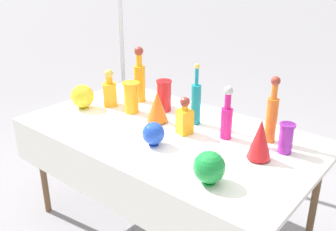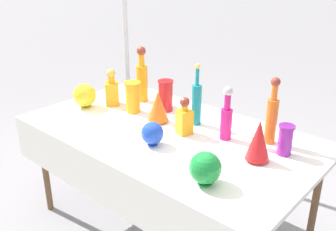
{
  "view_description": "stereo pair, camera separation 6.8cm",
  "coord_description": "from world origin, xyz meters",
  "px_view_note": "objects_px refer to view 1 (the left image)",
  "views": [
    {
      "loc": [
        1.35,
        -1.63,
        1.74
      ],
      "look_at": [
        0.0,
        0.0,
        0.86
      ],
      "focal_mm": 40.0,
      "sensor_mm": 36.0,
      "label": 1
    },
    {
      "loc": [
        1.4,
        -1.59,
        1.74
      ],
      "look_at": [
        0.0,
        0.0,
        0.86
      ],
      "focal_mm": 40.0,
      "sensor_mm": 36.0,
      "label": 2
    }
  ],
  "objects_px": {
    "tall_bottle_2": "(272,114)",
    "tall_bottle_3": "(227,117)",
    "round_bowl_0": "(82,96)",
    "fluted_vase_1": "(260,139)",
    "tall_bottle_1": "(140,78)",
    "round_bowl_2": "(209,167)",
    "tall_bottle_0": "(196,102)",
    "square_decanter_1": "(185,118)",
    "slender_vase_0": "(131,96)",
    "slender_vase_2": "(286,137)",
    "round_bowl_1": "(153,134)",
    "fluted_vase_0": "(157,106)",
    "slender_vase_1": "(164,95)",
    "canopy_pole": "(121,35)",
    "square_decanter_0": "(110,91)"
  },
  "relations": [
    {
      "from": "tall_bottle_2",
      "to": "tall_bottle_3",
      "type": "xyz_separation_m",
      "value": [
        -0.22,
        -0.13,
        -0.03
      ]
    },
    {
      "from": "round_bowl_0",
      "to": "fluted_vase_1",
      "type": "bearing_deg",
      "value": 5.24
    },
    {
      "from": "tall_bottle_1",
      "to": "round_bowl_2",
      "type": "xyz_separation_m",
      "value": [
        1.03,
        -0.61,
        -0.09
      ]
    },
    {
      "from": "tall_bottle_0",
      "to": "square_decanter_1",
      "type": "distance_m",
      "value": 0.18
    },
    {
      "from": "fluted_vase_1",
      "to": "slender_vase_0",
      "type": "bearing_deg",
      "value": 177.32
    },
    {
      "from": "fluted_vase_1",
      "to": "tall_bottle_0",
      "type": "bearing_deg",
      "value": 162.36
    },
    {
      "from": "slender_vase_2",
      "to": "round_bowl_1",
      "type": "relative_size",
      "value": 1.24
    },
    {
      "from": "fluted_vase_0",
      "to": "square_decanter_1",
      "type": "bearing_deg",
      "value": -6.8
    },
    {
      "from": "slender_vase_1",
      "to": "fluted_vase_1",
      "type": "relative_size",
      "value": 0.96
    },
    {
      "from": "tall_bottle_0",
      "to": "slender_vase_1",
      "type": "bearing_deg",
      "value": 171.54
    },
    {
      "from": "slender_vase_0",
      "to": "fluted_vase_0",
      "type": "distance_m",
      "value": 0.25
    },
    {
      "from": "tall_bottle_0",
      "to": "tall_bottle_3",
      "type": "height_order",
      "value": "tall_bottle_0"
    },
    {
      "from": "tall_bottle_0",
      "to": "round_bowl_1",
      "type": "height_order",
      "value": "tall_bottle_0"
    },
    {
      "from": "slender_vase_2",
      "to": "canopy_pole",
      "type": "height_order",
      "value": "canopy_pole"
    },
    {
      "from": "square_decanter_1",
      "to": "fluted_vase_0",
      "type": "xyz_separation_m",
      "value": [
        -0.24,
        0.03,
        0.01
      ]
    },
    {
      "from": "fluted_vase_1",
      "to": "square_decanter_0",
      "type": "bearing_deg",
      "value": 177.93
    },
    {
      "from": "tall_bottle_0",
      "to": "tall_bottle_1",
      "type": "distance_m",
      "value": 0.57
    },
    {
      "from": "slender_vase_2",
      "to": "fluted_vase_1",
      "type": "xyz_separation_m",
      "value": [
        -0.08,
        -0.16,
        0.03
      ]
    },
    {
      "from": "square_decanter_0",
      "to": "slender_vase_2",
      "type": "xyz_separation_m",
      "value": [
        1.28,
        0.12,
        -0.02
      ]
    },
    {
      "from": "square_decanter_1",
      "to": "round_bowl_0",
      "type": "distance_m",
      "value": 0.82
    },
    {
      "from": "tall_bottle_3",
      "to": "slender_vase_2",
      "type": "distance_m",
      "value": 0.35
    },
    {
      "from": "tall_bottle_1",
      "to": "slender_vase_1",
      "type": "distance_m",
      "value": 0.27
    },
    {
      "from": "square_decanter_0",
      "to": "slender_vase_0",
      "type": "distance_m",
      "value": 0.21
    },
    {
      "from": "square_decanter_0",
      "to": "fluted_vase_1",
      "type": "distance_m",
      "value": 1.21
    },
    {
      "from": "tall_bottle_3",
      "to": "round_bowl_1",
      "type": "height_order",
      "value": "tall_bottle_3"
    },
    {
      "from": "round_bowl_0",
      "to": "round_bowl_1",
      "type": "xyz_separation_m",
      "value": [
        0.77,
        -0.11,
        -0.02
      ]
    },
    {
      "from": "tall_bottle_0",
      "to": "tall_bottle_1",
      "type": "relative_size",
      "value": 0.97
    },
    {
      "from": "canopy_pole",
      "to": "round_bowl_2",
      "type": "bearing_deg",
      "value": -32.21
    },
    {
      "from": "slender_vase_1",
      "to": "canopy_pole",
      "type": "height_order",
      "value": "canopy_pole"
    },
    {
      "from": "round_bowl_1",
      "to": "fluted_vase_0",
      "type": "bearing_deg",
      "value": 127.39
    },
    {
      "from": "slender_vase_2",
      "to": "round_bowl_2",
      "type": "bearing_deg",
      "value": -106.11
    },
    {
      "from": "tall_bottle_0",
      "to": "square_decanter_0",
      "type": "relative_size",
      "value": 1.47
    },
    {
      "from": "tall_bottle_3",
      "to": "slender_vase_1",
      "type": "height_order",
      "value": "tall_bottle_3"
    },
    {
      "from": "tall_bottle_2",
      "to": "square_decanter_1",
      "type": "xyz_separation_m",
      "value": [
        -0.45,
        -0.23,
        -0.07
      ]
    },
    {
      "from": "slender_vase_2",
      "to": "slender_vase_0",
      "type": "bearing_deg",
      "value": -173.84
    },
    {
      "from": "tall_bottle_3",
      "to": "tall_bottle_2",
      "type": "bearing_deg",
      "value": 29.69
    },
    {
      "from": "tall_bottle_1",
      "to": "round_bowl_2",
      "type": "relative_size",
      "value": 2.51
    },
    {
      "from": "tall_bottle_0",
      "to": "slender_vase_2",
      "type": "xyz_separation_m",
      "value": [
        0.61,
        -0.01,
        -0.06
      ]
    },
    {
      "from": "square_decanter_1",
      "to": "round_bowl_0",
      "type": "relative_size",
      "value": 1.36
    },
    {
      "from": "square_decanter_1",
      "to": "round_bowl_1",
      "type": "xyz_separation_m",
      "value": [
        -0.04,
        -0.24,
        -0.03
      ]
    },
    {
      "from": "fluted_vase_1",
      "to": "round_bowl_0",
      "type": "height_order",
      "value": "fluted_vase_1"
    },
    {
      "from": "round_bowl_2",
      "to": "canopy_pole",
      "type": "bearing_deg",
      "value": 147.79
    },
    {
      "from": "fluted_vase_0",
      "to": "fluted_vase_1",
      "type": "height_order",
      "value": "fluted_vase_1"
    },
    {
      "from": "tall_bottle_1",
      "to": "square_decanter_1",
      "type": "xyz_separation_m",
      "value": [
        0.6,
        -0.24,
        -0.07
      ]
    },
    {
      "from": "tall_bottle_0",
      "to": "fluted_vase_0",
      "type": "bearing_deg",
      "value": -146.99
    },
    {
      "from": "square_decanter_0",
      "to": "fluted_vase_1",
      "type": "relative_size",
      "value": 1.18
    },
    {
      "from": "square_decanter_1",
      "to": "round_bowl_2",
      "type": "xyz_separation_m",
      "value": [
        0.42,
        -0.37,
        -0.02
      ]
    },
    {
      "from": "slender_vase_1",
      "to": "slender_vase_2",
      "type": "bearing_deg",
      "value": -3.38
    },
    {
      "from": "fluted_vase_0",
      "to": "round_bowl_1",
      "type": "distance_m",
      "value": 0.34
    },
    {
      "from": "tall_bottle_0",
      "to": "slender_vase_0",
      "type": "xyz_separation_m",
      "value": [
        -0.46,
        -0.12,
        -0.03
      ]
    }
  ]
}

